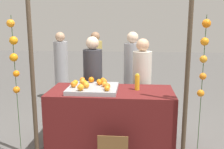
{
  "coord_description": "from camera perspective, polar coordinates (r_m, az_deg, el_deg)",
  "views": [
    {
      "loc": [
        0.34,
        -3.61,
        1.84
      ],
      "look_at": [
        0.0,
        0.15,
        1.06
      ],
      "focal_mm": 42.1,
      "sensor_mm": 36.0,
      "label": 1
    }
  ],
  "objects": [
    {
      "name": "canopy_post_left",
      "position": [
        3.51,
        -16.82,
        -1.4
      ],
      "size": [
        0.06,
        0.06,
        2.14
      ],
      "primitive_type": "cylinder",
      "color": "#473828",
      "rests_on": "ground_plane"
    },
    {
      "name": "orange_9",
      "position": [
        3.79,
        -5.84,
        -1.86
      ],
      "size": [
        0.07,
        0.07,
        0.07
      ],
      "primitive_type": "sphere",
      "color": "orange",
      "rests_on": "orange_tray"
    },
    {
      "name": "juice_bottle",
      "position": [
        3.77,
        5.5,
        -1.69
      ],
      "size": [
        0.07,
        0.07,
        0.24
      ],
      "color": "gold",
      "rests_on": "stall_counter"
    },
    {
      "name": "orange_0",
      "position": [
        3.52,
        -6.83,
        -2.8
      ],
      "size": [
        0.09,
        0.09,
        0.09
      ],
      "primitive_type": "sphere",
      "color": "orange",
      "rests_on": "orange_tray"
    },
    {
      "name": "orange_3",
      "position": [
        3.84,
        -7.95,
        -1.74
      ],
      "size": [
        0.08,
        0.08,
        0.08
      ],
      "primitive_type": "sphere",
      "color": "orange",
      "rests_on": "orange_tray"
    },
    {
      "name": "vendor_left",
      "position": [
        4.47,
        -4.14,
        -2.63
      ],
      "size": [
        0.32,
        0.32,
        1.58
      ],
      "color": "#333338",
      "rests_on": "ground_plane"
    },
    {
      "name": "orange_14",
      "position": [
        3.48,
        -1.07,
        -3.03
      ],
      "size": [
        0.07,
        0.07,
        0.07
      ],
      "primitive_type": "sphere",
      "color": "orange",
      "rests_on": "orange_tray"
    },
    {
      "name": "stall_counter",
      "position": [
        3.89,
        -0.2,
        -9.54
      ],
      "size": [
        1.77,
        0.81,
        0.86
      ],
      "primitive_type": "cube",
      "color": "#5B1919",
      "rests_on": "ground_plane"
    },
    {
      "name": "garland_strand_right",
      "position": [
        3.31,
        19.32,
        3.9
      ],
      "size": [
        0.1,
        0.11,
        1.9
      ],
      "color": "#2D4C23",
      "rests_on": "ground_plane"
    },
    {
      "name": "crowd_person_1",
      "position": [
        5.16,
        4.37,
        -0.41
      ],
      "size": [
        0.33,
        0.33,
        1.63
      ],
      "color": "#99999E",
      "rests_on": "ground_plane"
    },
    {
      "name": "garland_strand_left",
      "position": [
        3.5,
        -20.54,
        4.11
      ],
      "size": [
        0.11,
        0.12,
        1.9
      ],
      "color": "#2D4C23",
      "rests_on": "ground_plane"
    },
    {
      "name": "crowd_person_2",
      "position": [
        6.26,
        -3.58,
        1.51
      ],
      "size": [
        0.32,
        0.32,
        1.58
      ],
      "color": "tan",
      "rests_on": "ground_plane"
    },
    {
      "name": "orange_11",
      "position": [
        3.65,
        -5.61,
        -2.29
      ],
      "size": [
        0.09,
        0.09,
        0.09
      ],
      "primitive_type": "sphere",
      "color": "orange",
      "rests_on": "orange_tray"
    },
    {
      "name": "orange_10",
      "position": [
        3.71,
        -1.66,
        -2.13
      ],
      "size": [
        0.07,
        0.07,
        0.07
      ],
      "primitive_type": "sphere",
      "color": "orange",
      "rests_on": "orange_tray"
    },
    {
      "name": "vendor_right",
      "position": [
        4.42,
        6.46,
        -3.0
      ],
      "size": [
        0.31,
        0.31,
        1.55
      ],
      "color": "beige",
      "rests_on": "ground_plane"
    },
    {
      "name": "ground_plane",
      "position": [
        4.07,
        -0.2,
        -15.16
      ],
      "size": [
        24.0,
        24.0,
        0.0
      ],
      "primitive_type": "plane",
      "color": "#565451"
    },
    {
      "name": "orange_13",
      "position": [
        3.92,
        -1.98,
        -1.3
      ],
      "size": [
        0.08,
        0.08,
        0.08
      ],
      "primitive_type": "sphere",
      "color": "orange",
      "rests_on": "orange_tray"
    },
    {
      "name": "orange_7",
      "position": [
        3.8,
        -2.72,
        -1.78
      ],
      "size": [
        0.07,
        0.07,
        0.07
      ],
      "primitive_type": "sphere",
      "color": "orange",
      "rests_on": "orange_tray"
    },
    {
      "name": "orange_8",
      "position": [
        3.56,
        -1.09,
        -2.57
      ],
      "size": [
        0.09,
        0.09,
        0.09
      ],
      "primitive_type": "sphere",
      "color": "orange",
      "rests_on": "orange_tray"
    },
    {
      "name": "orange_4",
      "position": [
        3.71,
        -8.35,
        -2.13
      ],
      "size": [
        0.08,
        0.08,
        0.08
      ],
      "primitive_type": "sphere",
      "color": "orange",
      "rests_on": "orange_tray"
    },
    {
      "name": "orange_12",
      "position": [
        3.85,
        -6.39,
        -1.62
      ],
      "size": [
        0.08,
        0.08,
        0.08
      ],
      "primitive_type": "sphere",
      "color": "orange",
      "rests_on": "orange_tray"
    },
    {
      "name": "crowd_person_0",
      "position": [
        6.16,
        -10.94,
        1.18
      ],
      "size": [
        0.32,
        0.32,
        1.58
      ],
      "color": "#99999E",
      "rests_on": "ground_plane"
    },
    {
      "name": "orange_1",
      "position": [
        3.97,
        -6.44,
        -1.2
      ],
      "size": [
        0.08,
        0.08,
        0.08
      ],
      "primitive_type": "sphere",
      "color": "orange",
      "rests_on": "orange_tray"
    },
    {
      "name": "orange_5",
      "position": [
        3.87,
        -2.85,
        -1.54
      ],
      "size": [
        0.07,
        0.07,
        0.07
      ],
      "primitive_type": "sphere",
      "color": "orange",
      "rests_on": "orange_tray"
    },
    {
      "name": "orange_tray",
      "position": [
        3.74,
        -4.14,
        -3.07
      ],
      "size": [
        0.69,
        0.61,
        0.06
      ],
      "primitive_type": "cube",
      "color": "#9EA0A5",
      "rests_on": "stall_counter"
    },
    {
      "name": "canopy_post_right",
      "position": [
        3.32,
        15.91,
        -2.09
      ],
      "size": [
        0.06,
        0.06,
        2.14
      ],
      "primitive_type": "cylinder",
      "color": "#473828",
      "rests_on": "ground_plane"
    },
    {
      "name": "orange_6",
      "position": [
        3.97,
        -4.52,
        -1.13
      ],
      "size": [
        0.09,
        0.09,
        0.09
      ],
      "primitive_type": "sphere",
      "color": "orange",
      "rests_on": "orange_tray"
    },
    {
      "name": "orange_2",
      "position": [
        3.82,
        -1.7,
        -1.6
      ],
      "size": [
        0.09,
        0.09,
        0.09
      ],
      "primitive_type": "sphere",
      "color": "orange",
      "rests_on": "orange_tray"
    }
  ]
}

